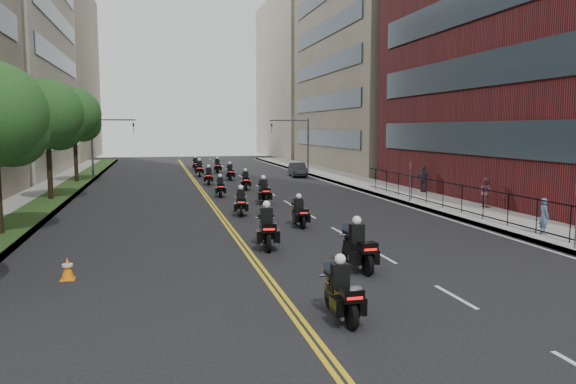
% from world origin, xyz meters
% --- Properties ---
extents(ground, '(160.00, 160.00, 0.00)m').
position_xyz_m(ground, '(0.00, 0.00, 0.00)').
color(ground, black).
rests_on(ground, ground).
extents(sidewalk_right, '(4.00, 90.00, 0.15)m').
position_xyz_m(sidewalk_right, '(12.00, 25.00, 0.07)').
color(sidewalk_right, gray).
rests_on(sidewalk_right, ground).
extents(sidewalk_left, '(4.00, 90.00, 0.15)m').
position_xyz_m(sidewalk_left, '(-12.00, 25.00, 0.07)').
color(sidewalk_left, gray).
rests_on(sidewalk_left, ground).
extents(grass_strip, '(2.00, 90.00, 0.04)m').
position_xyz_m(grass_strip, '(-11.20, 25.00, 0.17)').
color(grass_strip, '#193613').
rests_on(grass_strip, sidewalk_left).
extents(building_right_tan, '(15.11, 28.00, 30.00)m').
position_xyz_m(building_right_tan, '(21.48, 48.00, 15.00)').
color(building_right_tan, '#7B715A').
rests_on(building_right_tan, ground).
extents(building_right_far, '(15.00, 28.00, 26.00)m').
position_xyz_m(building_right_far, '(21.50, 78.00, 13.00)').
color(building_right_far, '#A09481').
rests_on(building_right_far, ground).
extents(building_left_far, '(16.00, 28.00, 26.00)m').
position_xyz_m(building_left_far, '(-22.00, 78.00, 13.00)').
color(building_left_far, '#7B715A').
rests_on(building_left_far, ground).
extents(iron_fence, '(0.05, 28.00, 1.50)m').
position_xyz_m(iron_fence, '(11.00, 12.00, 0.90)').
color(iron_fence, black).
rests_on(iron_fence, sidewalk_right).
extents(street_trees, '(4.40, 38.40, 7.98)m').
position_xyz_m(street_trees, '(-11.05, 18.61, 5.13)').
color(street_trees, black).
rests_on(street_trees, ground).
extents(traffic_signal_right, '(4.09, 0.20, 5.60)m').
position_xyz_m(traffic_signal_right, '(9.54, 42.00, 3.70)').
color(traffic_signal_right, '#3F3F44').
rests_on(traffic_signal_right, ground).
extents(traffic_signal_left, '(4.09, 0.20, 5.60)m').
position_xyz_m(traffic_signal_left, '(-9.54, 42.00, 3.70)').
color(traffic_signal_left, '#3F3F44').
rests_on(traffic_signal_left, ground).
extents(motorcycle_0, '(0.50, 2.17, 1.60)m').
position_xyz_m(motorcycle_0, '(-0.44, -1.04, 0.63)').
color(motorcycle_0, black).
rests_on(motorcycle_0, ground).
extents(motorcycle_1, '(0.57, 2.39, 1.76)m').
position_xyz_m(motorcycle_1, '(1.64, 3.41, 0.70)').
color(motorcycle_1, black).
rests_on(motorcycle_1, ground).
extents(motorcycle_2, '(0.71, 2.48, 1.83)m').
position_xyz_m(motorcycle_2, '(-0.61, 7.41, 0.72)').
color(motorcycle_2, black).
rests_on(motorcycle_2, ground).
extents(motorcycle_3, '(0.48, 2.11, 1.56)m').
position_xyz_m(motorcycle_3, '(1.79, 11.71, 0.61)').
color(motorcycle_3, black).
rests_on(motorcycle_3, ground).
extents(motorcycle_4, '(0.66, 2.18, 1.61)m').
position_xyz_m(motorcycle_4, '(-0.36, 15.84, 0.64)').
color(motorcycle_4, black).
rests_on(motorcycle_4, ground).
extents(motorcycle_5, '(0.55, 2.36, 1.74)m').
position_xyz_m(motorcycle_5, '(1.68, 20.06, 0.69)').
color(motorcycle_5, black).
rests_on(motorcycle_5, ground).
extents(motorcycle_6, '(0.53, 2.08, 1.53)m').
position_xyz_m(motorcycle_6, '(-0.51, 24.22, 0.61)').
color(motorcycle_6, black).
rests_on(motorcycle_6, ground).
extents(motorcycle_7, '(0.62, 2.19, 1.62)m').
position_xyz_m(motorcycle_7, '(1.83, 28.10, 0.64)').
color(motorcycle_7, black).
rests_on(motorcycle_7, ground).
extents(motorcycle_8, '(0.66, 2.21, 1.64)m').
position_xyz_m(motorcycle_8, '(-0.52, 32.56, 0.65)').
color(motorcycle_8, black).
rests_on(motorcycle_8, ground).
extents(motorcycle_9, '(0.52, 2.22, 1.64)m').
position_xyz_m(motorcycle_9, '(1.70, 36.21, 0.65)').
color(motorcycle_9, black).
rests_on(motorcycle_9, ground).
extents(motorcycle_10, '(0.63, 2.37, 1.75)m').
position_xyz_m(motorcycle_10, '(-0.65, 40.66, 0.69)').
color(motorcycle_10, black).
rests_on(motorcycle_10, ground).
extents(motorcycle_11, '(0.53, 2.27, 1.67)m').
position_xyz_m(motorcycle_11, '(1.49, 44.75, 0.66)').
color(motorcycle_11, black).
rests_on(motorcycle_11, ground).
extents(motorcycle_12, '(0.49, 2.12, 1.56)m').
position_xyz_m(motorcycle_12, '(-0.49, 48.85, 0.62)').
color(motorcycle_12, black).
rests_on(motorcycle_12, ground).
extents(parked_sedan, '(1.80, 4.10, 1.31)m').
position_xyz_m(parked_sedan, '(8.50, 38.43, 0.65)').
color(parked_sedan, black).
rests_on(parked_sedan, ground).
extents(pedestrian_a, '(0.45, 0.61, 1.52)m').
position_xyz_m(pedestrian_a, '(11.20, 6.79, 0.91)').
color(pedestrian_a, slate).
rests_on(pedestrian_a, sidewalk_right).
extents(pedestrian_b, '(0.67, 0.84, 1.68)m').
position_xyz_m(pedestrian_b, '(13.50, 14.67, 0.99)').
color(pedestrian_b, '#8D4D56').
rests_on(pedestrian_b, sidewalk_right).
extents(pedestrian_c, '(0.74, 1.15, 1.82)m').
position_xyz_m(pedestrian_c, '(13.50, 22.36, 1.06)').
color(pedestrian_c, '#3C3D44').
rests_on(pedestrian_c, sidewalk_right).
extents(traffic_cone, '(0.42, 0.42, 0.71)m').
position_xyz_m(traffic_cone, '(-7.41, 4.30, 0.35)').
color(traffic_cone, orange).
rests_on(traffic_cone, ground).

